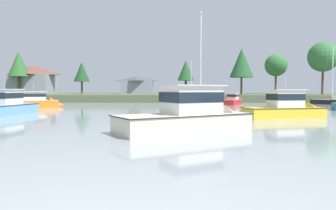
{
  "coord_description": "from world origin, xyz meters",
  "views": [
    {
      "loc": [
        1.12,
        -4.62,
        2.8
      ],
      "look_at": [
        0.41,
        29.94,
        1.13
      ],
      "focal_mm": 34.46,
      "sensor_mm": 36.0,
      "label": 1
    }
  ],
  "objects_px": {
    "sailboat_black": "(336,103)",
    "cruiser_red": "(233,102)",
    "cruiser_skyblue": "(2,109)",
    "cruiser_orange": "(37,104)",
    "dinghy_navy": "(30,104)",
    "mooring_buoy_green": "(172,104)",
    "cruiser_cream": "(198,120)",
    "sailboat_maroon": "(198,107)",
    "cruiser_yellow": "(291,111)"
  },
  "relations": [
    {
      "from": "sailboat_black",
      "to": "cruiser_red",
      "type": "height_order",
      "value": "sailboat_black"
    },
    {
      "from": "cruiser_skyblue",
      "to": "cruiser_orange",
      "type": "xyz_separation_m",
      "value": [
        -2.49,
        14.62,
        -0.09
      ]
    },
    {
      "from": "sailboat_black",
      "to": "dinghy_navy",
      "type": "height_order",
      "value": "sailboat_black"
    },
    {
      "from": "dinghy_navy",
      "to": "cruiser_orange",
      "type": "xyz_separation_m",
      "value": [
        5.72,
        -10.2,
        0.46
      ]
    },
    {
      "from": "mooring_buoy_green",
      "to": "dinghy_navy",
      "type": "bearing_deg",
      "value": -174.74
    },
    {
      "from": "cruiser_cream",
      "to": "cruiser_orange",
      "type": "height_order",
      "value": "cruiser_cream"
    },
    {
      "from": "cruiser_skyblue",
      "to": "dinghy_navy",
      "type": "bearing_deg",
      "value": 108.32
    },
    {
      "from": "sailboat_maroon",
      "to": "cruiser_red",
      "type": "relative_size",
      "value": 1.87
    },
    {
      "from": "cruiser_cream",
      "to": "mooring_buoy_green",
      "type": "bearing_deg",
      "value": 92.89
    },
    {
      "from": "cruiser_cream",
      "to": "cruiser_orange",
      "type": "distance_m",
      "value": 35.62
    },
    {
      "from": "sailboat_maroon",
      "to": "cruiser_orange",
      "type": "height_order",
      "value": "sailboat_maroon"
    },
    {
      "from": "sailboat_black",
      "to": "cruiser_skyblue",
      "type": "bearing_deg",
      "value": -151.85
    },
    {
      "from": "cruiser_cream",
      "to": "dinghy_navy",
      "type": "relative_size",
      "value": 2.9
    },
    {
      "from": "cruiser_cream",
      "to": "cruiser_red",
      "type": "bearing_deg",
      "value": 76.34
    },
    {
      "from": "cruiser_orange",
      "to": "cruiser_red",
      "type": "bearing_deg",
      "value": 19.31
    },
    {
      "from": "sailboat_black",
      "to": "cruiser_red",
      "type": "distance_m",
      "value": 19.17
    },
    {
      "from": "sailboat_black",
      "to": "cruiser_orange",
      "type": "relative_size",
      "value": 1.22
    },
    {
      "from": "cruiser_yellow",
      "to": "cruiser_orange",
      "type": "distance_m",
      "value": 36.96
    },
    {
      "from": "cruiser_cream",
      "to": "mooring_buoy_green",
      "type": "height_order",
      "value": "cruiser_cream"
    },
    {
      "from": "cruiser_orange",
      "to": "cruiser_cream",
      "type": "bearing_deg",
      "value": -50.1
    },
    {
      "from": "cruiser_skyblue",
      "to": "dinghy_navy",
      "type": "height_order",
      "value": "cruiser_skyblue"
    },
    {
      "from": "sailboat_black",
      "to": "dinghy_navy",
      "type": "distance_m",
      "value": 57.14
    },
    {
      "from": "sailboat_black",
      "to": "dinghy_navy",
      "type": "relative_size",
      "value": 3.15
    },
    {
      "from": "sailboat_black",
      "to": "dinghy_navy",
      "type": "bearing_deg",
      "value": -178.66
    },
    {
      "from": "cruiser_cream",
      "to": "sailboat_maroon",
      "type": "relative_size",
      "value": 0.73
    },
    {
      "from": "sailboat_black",
      "to": "cruiser_orange",
      "type": "height_order",
      "value": "sailboat_black"
    },
    {
      "from": "sailboat_black",
      "to": "mooring_buoy_green",
      "type": "xyz_separation_m",
      "value": [
        -30.57,
        1.11,
        -0.16
      ]
    },
    {
      "from": "cruiser_yellow",
      "to": "sailboat_maroon",
      "type": "distance_m",
      "value": 17.0
    },
    {
      "from": "cruiser_skyblue",
      "to": "dinghy_navy",
      "type": "relative_size",
      "value": 2.63
    },
    {
      "from": "sailboat_maroon",
      "to": "cruiser_skyblue",
      "type": "bearing_deg",
      "value": -150.36
    },
    {
      "from": "cruiser_skyblue",
      "to": "cruiser_orange",
      "type": "relative_size",
      "value": 1.02
    },
    {
      "from": "dinghy_navy",
      "to": "cruiser_red",
      "type": "distance_m",
      "value": 37.97
    },
    {
      "from": "sailboat_maroon",
      "to": "dinghy_navy",
      "type": "bearing_deg",
      "value": 158.14
    },
    {
      "from": "cruiser_red",
      "to": "mooring_buoy_green",
      "type": "xyz_separation_m",
      "value": [
        -11.4,
        1.35,
        -0.41
      ]
    },
    {
      "from": "cruiser_cream",
      "to": "cruiser_red",
      "type": "distance_m",
      "value": 39.74
    },
    {
      "from": "cruiser_orange",
      "to": "cruiser_yellow",
      "type": "bearing_deg",
      "value": -27.2
    },
    {
      "from": "cruiser_yellow",
      "to": "cruiser_orange",
      "type": "height_order",
      "value": "cruiser_yellow"
    },
    {
      "from": "sailboat_maroon",
      "to": "mooring_buoy_green",
      "type": "xyz_separation_m",
      "value": [
        -3.85,
        14.64,
        -0.2
      ]
    },
    {
      "from": "cruiser_skyblue",
      "to": "sailboat_black",
      "type": "bearing_deg",
      "value": 28.15
    },
    {
      "from": "dinghy_navy",
      "to": "cruiser_orange",
      "type": "distance_m",
      "value": 11.71
    },
    {
      "from": "cruiser_skyblue",
      "to": "cruiser_yellow",
      "type": "height_order",
      "value": "cruiser_skyblue"
    },
    {
      "from": "cruiser_skyblue",
      "to": "cruiser_yellow",
      "type": "bearing_deg",
      "value": -4.27
    },
    {
      "from": "cruiser_skyblue",
      "to": "mooring_buoy_green",
      "type": "xyz_separation_m",
      "value": [
        18.33,
        27.27,
        -0.6
      ]
    },
    {
      "from": "sailboat_black",
      "to": "cruiser_cream",
      "type": "relative_size",
      "value": 1.08
    },
    {
      "from": "cruiser_yellow",
      "to": "mooring_buoy_green",
      "type": "height_order",
      "value": "cruiser_yellow"
    },
    {
      "from": "dinghy_navy",
      "to": "mooring_buoy_green",
      "type": "height_order",
      "value": "mooring_buoy_green"
    },
    {
      "from": "cruiser_skyblue",
      "to": "cruiser_cream",
      "type": "relative_size",
      "value": 0.91
    },
    {
      "from": "cruiser_skyblue",
      "to": "dinghy_navy",
      "type": "xyz_separation_m",
      "value": [
        -8.22,
        24.83,
        -0.55
      ]
    },
    {
      "from": "mooring_buoy_green",
      "to": "sailboat_black",
      "type": "bearing_deg",
      "value": -2.07
    },
    {
      "from": "cruiser_cream",
      "to": "mooring_buoy_green",
      "type": "xyz_separation_m",
      "value": [
        -2.01,
        39.97,
        -0.64
      ]
    }
  ]
}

